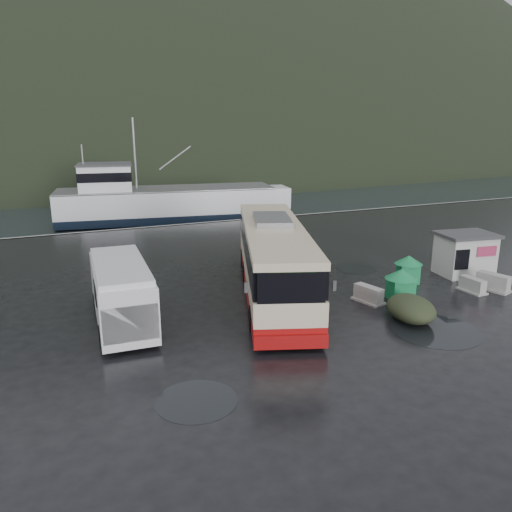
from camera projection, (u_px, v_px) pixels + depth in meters
name	position (u px, v px, depth m)	size (l,w,h in m)	color
ground	(293.00, 303.00, 23.58)	(160.00, 160.00, 0.00)	black
harbor_water	(86.00, 156.00, 121.24)	(300.00, 180.00, 0.02)	black
quay_edge	(182.00, 224.00, 41.33)	(160.00, 0.60, 1.50)	#999993
headland	(82.00, 138.00, 249.32)	(780.00, 540.00, 570.00)	black
coach_bus	(273.00, 294.00, 24.69)	(3.26, 13.17, 3.73)	beige
white_van	(124.00, 323.00, 21.16)	(2.23, 6.48, 2.71)	silver
waste_bin_left	(399.00, 300.00, 23.94)	(1.11, 1.11, 1.55)	#167C43
waste_bin_right	(407.00, 282.00, 26.59)	(1.05, 1.05, 1.46)	#167C43
dome_tent	(410.00, 320.00, 21.52)	(1.92, 2.68, 1.05)	#2B331E
ticket_kiosk	(463.00, 274.00, 27.94)	(3.01, 2.28, 2.36)	#B8B9B4
jersey_barrier_a	(368.00, 302.00, 23.68)	(0.77, 1.55, 0.77)	#999993
jersey_barrier_b	(472.00, 292.00, 25.09)	(0.72, 1.44, 0.72)	#999993
jersey_barrier_c	(492.00, 290.00, 25.35)	(0.85, 1.70, 0.85)	#999993
fishing_trawler	(167.00, 207.00, 49.93)	(24.91, 5.47, 9.96)	silver
puddles	(366.00, 326.00, 20.86)	(14.98, 12.40, 0.01)	black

